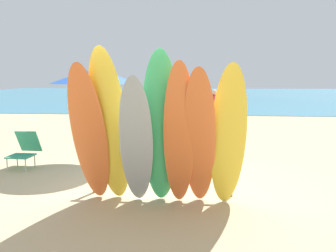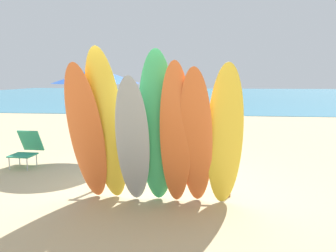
{
  "view_description": "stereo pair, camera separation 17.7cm",
  "coord_description": "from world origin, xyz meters",
  "px_view_note": "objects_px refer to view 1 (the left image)",
  "views": [
    {
      "loc": [
        0.57,
        -5.39,
        2.01
      ],
      "look_at": [
        0.0,
        1.35,
        0.99
      ],
      "focal_mm": 34.99,
      "sensor_mm": 36.0,
      "label": 1
    },
    {
      "loc": [
        0.74,
        -5.37,
        2.01
      ],
      "look_at": [
        0.0,
        1.35,
        0.99
      ],
      "focal_mm": 34.99,
      "sensor_mm": 36.0,
      "label": 2
    }
  ],
  "objects_px": {
    "beachgoer_strolling": "(162,112)",
    "distant_boat": "(108,98)",
    "surfboard_orange_5": "(199,141)",
    "beachgoer_by_water": "(129,108)",
    "beach_chair_red": "(25,148)",
    "surfboard_grey_2": "(136,144)",
    "surfboard_orange_0": "(90,137)",
    "surfboard_green_3": "(161,131)",
    "surfboard_yellow_6": "(228,139)",
    "beachgoer_midbeach": "(214,107)",
    "surfboard_orange_4": "(179,138)",
    "beach_umbrella": "(95,76)",
    "beachgoer_photographing": "(217,105)",
    "surfboard_rack": "(161,168)",
    "surfboard_yellow_1": "(110,130)",
    "beachgoer_near_rack": "(169,106)"
  },
  "relations": [
    {
      "from": "beachgoer_strolling",
      "to": "distant_boat",
      "type": "xyz_separation_m",
      "value": [
        -6.75,
        18.87,
        -0.79
      ]
    },
    {
      "from": "surfboard_orange_5",
      "to": "beachgoer_by_water",
      "type": "relative_size",
      "value": 1.32
    },
    {
      "from": "beach_chair_red",
      "to": "surfboard_grey_2",
      "type": "bearing_deg",
      "value": -34.26
    },
    {
      "from": "surfboard_orange_0",
      "to": "surfboard_green_3",
      "type": "bearing_deg",
      "value": 3.08
    },
    {
      "from": "surfboard_yellow_6",
      "to": "beach_chair_red",
      "type": "relative_size",
      "value": 2.85
    },
    {
      "from": "surfboard_orange_5",
      "to": "beachgoer_midbeach",
      "type": "relative_size",
      "value": 1.49
    },
    {
      "from": "distant_boat",
      "to": "surfboard_orange_4",
      "type": "bearing_deg",
      "value": -72.6
    },
    {
      "from": "surfboard_orange_4",
      "to": "beachgoer_midbeach",
      "type": "height_order",
      "value": "surfboard_orange_4"
    },
    {
      "from": "beachgoer_strolling",
      "to": "beach_chair_red",
      "type": "height_order",
      "value": "beachgoer_strolling"
    },
    {
      "from": "surfboard_orange_0",
      "to": "beach_umbrella",
      "type": "distance_m",
      "value": 3.02
    },
    {
      "from": "surfboard_grey_2",
      "to": "beachgoer_photographing",
      "type": "relative_size",
      "value": 1.48
    },
    {
      "from": "surfboard_orange_5",
      "to": "surfboard_yellow_6",
      "type": "bearing_deg",
      "value": 7.59
    },
    {
      "from": "distant_boat",
      "to": "beach_chair_red",
      "type": "bearing_deg",
      "value": -79.69
    },
    {
      "from": "surfboard_grey_2",
      "to": "beachgoer_by_water",
      "type": "height_order",
      "value": "surfboard_grey_2"
    },
    {
      "from": "surfboard_grey_2",
      "to": "surfboard_orange_5",
      "type": "distance_m",
      "value": 0.94
    },
    {
      "from": "surfboard_rack",
      "to": "surfboard_orange_5",
      "type": "height_order",
      "value": "surfboard_orange_5"
    },
    {
      "from": "surfboard_grey_2",
      "to": "distant_boat",
      "type": "xyz_separation_m",
      "value": [
        -6.92,
        24.14,
        -0.86
      ]
    },
    {
      "from": "surfboard_yellow_6",
      "to": "surfboard_orange_4",
      "type": "bearing_deg",
      "value": -177.18
    },
    {
      "from": "surfboard_rack",
      "to": "surfboard_orange_4",
      "type": "bearing_deg",
      "value": -62.69
    },
    {
      "from": "surfboard_orange_5",
      "to": "beach_chair_red",
      "type": "relative_size",
      "value": 2.87
    },
    {
      "from": "surfboard_grey_2",
      "to": "beachgoer_photographing",
      "type": "distance_m",
      "value": 9.27
    },
    {
      "from": "beach_chair_red",
      "to": "distant_boat",
      "type": "height_order",
      "value": "beach_chair_red"
    },
    {
      "from": "surfboard_yellow_1",
      "to": "beachgoer_photographing",
      "type": "bearing_deg",
      "value": 78.15
    },
    {
      "from": "beach_chair_red",
      "to": "beach_umbrella",
      "type": "xyz_separation_m",
      "value": [
        1.44,
        0.67,
        1.61
      ]
    },
    {
      "from": "surfboard_yellow_6",
      "to": "beach_chair_red",
      "type": "bearing_deg",
      "value": 153.3
    },
    {
      "from": "beachgoer_midbeach",
      "to": "surfboard_yellow_1",
      "type": "bearing_deg",
      "value": 25.11
    },
    {
      "from": "beach_chair_red",
      "to": "surfboard_orange_4",
      "type": "bearing_deg",
      "value": -28.68
    },
    {
      "from": "beachgoer_midbeach",
      "to": "surfboard_green_3",
      "type": "bearing_deg",
      "value": 30.78
    },
    {
      "from": "beachgoer_by_water",
      "to": "beachgoer_midbeach",
      "type": "relative_size",
      "value": 1.13
    },
    {
      "from": "surfboard_orange_4",
      "to": "surfboard_green_3",
      "type": "bearing_deg",
      "value": 163.02
    },
    {
      "from": "surfboard_green_3",
      "to": "surfboard_yellow_6",
      "type": "distance_m",
      "value": 1.01
    },
    {
      "from": "surfboard_yellow_6",
      "to": "beachgoer_midbeach",
      "type": "height_order",
      "value": "surfboard_yellow_6"
    },
    {
      "from": "surfboard_orange_4",
      "to": "beachgoer_near_rack",
      "type": "relative_size",
      "value": 1.53
    },
    {
      "from": "beachgoer_near_rack",
      "to": "beachgoer_photographing",
      "type": "relative_size",
      "value": 1.04
    },
    {
      "from": "beachgoer_by_water",
      "to": "beach_chair_red",
      "type": "distance_m",
      "value": 3.96
    },
    {
      "from": "surfboard_yellow_1",
      "to": "surfboard_grey_2",
      "type": "bearing_deg",
      "value": -8.63
    },
    {
      "from": "beach_umbrella",
      "to": "surfboard_orange_0",
      "type": "bearing_deg",
      "value": -74.83
    },
    {
      "from": "beach_chair_red",
      "to": "beachgoer_near_rack",
      "type": "bearing_deg",
      "value": 67.1
    },
    {
      "from": "surfboard_green_3",
      "to": "beachgoer_strolling",
      "type": "relative_size",
      "value": 1.51
    },
    {
      "from": "surfboard_rack",
      "to": "beach_umbrella",
      "type": "distance_m",
      "value": 3.19
    },
    {
      "from": "surfboard_yellow_1",
      "to": "beachgoer_strolling",
      "type": "xyz_separation_m",
      "value": [
        0.25,
        5.19,
        -0.27
      ]
    },
    {
      "from": "distant_boat",
      "to": "beachgoer_midbeach",
      "type": "bearing_deg",
      "value": -63.14
    },
    {
      "from": "beach_umbrella",
      "to": "distant_boat",
      "type": "xyz_separation_m",
      "value": [
        -5.44,
        21.32,
        -1.87
      ]
    },
    {
      "from": "surfboard_yellow_1",
      "to": "beach_chair_red",
      "type": "height_order",
      "value": "surfboard_yellow_1"
    },
    {
      "from": "beachgoer_photographing",
      "to": "beach_chair_red",
      "type": "bearing_deg",
      "value": -156.12
    },
    {
      "from": "surfboard_orange_4",
      "to": "beachgoer_near_rack",
      "type": "bearing_deg",
      "value": 93.74
    },
    {
      "from": "surfboard_rack",
      "to": "surfboard_grey_2",
      "type": "distance_m",
      "value": 0.93
    },
    {
      "from": "beachgoer_photographing",
      "to": "surfboard_rack",
      "type": "bearing_deg",
      "value": -131.98
    },
    {
      "from": "beachgoer_midbeach",
      "to": "distant_boat",
      "type": "distance_m",
      "value": 18.77
    },
    {
      "from": "beach_umbrella",
      "to": "distant_boat",
      "type": "relative_size",
      "value": 0.48
    }
  ]
}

